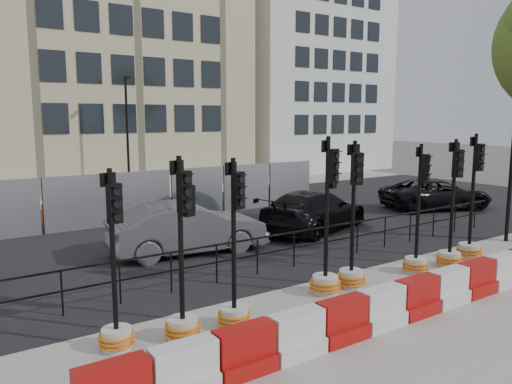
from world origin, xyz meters
TOP-DOWN VIEW (x-y plane):
  - ground at (0.00, 0.00)m, footprint 120.00×120.00m
  - sidewalk_near at (0.00, -3.00)m, footprint 40.00×6.00m
  - road at (0.00, 7.00)m, footprint 40.00×14.00m
  - sidewalk_far at (0.00, 16.00)m, footprint 40.00×4.00m
  - building_cream at (2.00, 21.99)m, footprint 15.00×10.06m
  - building_white at (17.00, 21.99)m, footprint 12.00×9.06m
  - kerb_railing at (0.00, 1.20)m, footprint 18.00×0.04m
  - heras_fencing at (0.57, 9.86)m, footprint 14.33×1.72m
  - lamp_post_far at (0.50, 14.98)m, footprint 0.12×0.56m
  - barrier_row at (-0.00, -2.80)m, footprint 13.60×0.50m
  - traffic_signal_a at (-5.57, -0.82)m, footprint 0.63×0.63m
  - traffic_signal_b at (-4.43, -1.12)m, footprint 0.66×0.66m
  - traffic_signal_c at (-3.37, -1.19)m, footprint 0.65×0.65m
  - traffic_signal_d at (-0.67, -0.81)m, footprint 0.71×0.71m
  - traffic_signal_e at (0.14, -0.82)m, footprint 0.69×0.69m
  - traffic_signal_f at (2.34, -0.97)m, footprint 0.66×0.66m
  - traffic_signal_g at (3.52, -1.15)m, footprint 0.68×0.68m
  - traffic_signal_h at (4.70, -0.97)m, footprint 0.71×0.71m
  - car_b at (-1.71, 4.08)m, footprint 2.78×5.06m
  - car_c at (3.40, 4.28)m, footprint 5.16×6.31m
  - car_d at (10.60, 4.43)m, footprint 5.32×6.26m

SIDE VIEW (x-z plane):
  - ground at x=0.00m, z-range 0.00..0.00m
  - sidewalk_near at x=0.00m, z-range 0.00..0.02m
  - sidewalk_far at x=0.00m, z-range 0.00..0.02m
  - road at x=0.00m, z-range 0.00..0.03m
  - barrier_row at x=0.00m, z-range -0.03..0.77m
  - heras_fencing at x=0.57m, z-range -0.35..1.65m
  - traffic_signal_a at x=-5.57m, z-range -0.94..2.26m
  - car_d at x=10.60m, z-range 0.00..1.34m
  - traffic_signal_c at x=-3.37m, z-range -0.97..2.32m
  - kerb_railing at x=0.00m, z-range 0.19..1.19m
  - traffic_signal_g at x=3.52m, z-range -1.02..2.45m
  - traffic_signal_e at x=0.14m, z-range -1.03..2.47m
  - car_c at x=3.40m, z-range 0.00..1.46m
  - traffic_signal_h at x=4.70m, z-range -1.05..2.53m
  - car_b at x=-1.71m, z-range 0.00..1.53m
  - traffic_signal_f at x=2.34m, z-range -0.88..2.49m
  - traffic_signal_b at x=-4.43m, z-range -0.88..2.49m
  - traffic_signal_d at x=-0.67m, z-range -0.95..2.67m
  - lamp_post_far at x=0.50m, z-range 0.22..6.22m
  - building_white at x=17.00m, z-range 0.00..16.00m
  - building_cream at x=2.00m, z-range 0.00..18.00m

